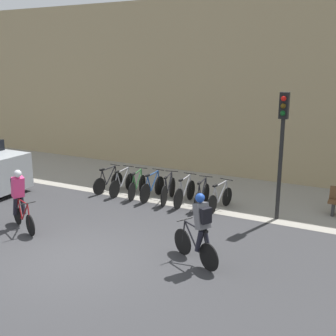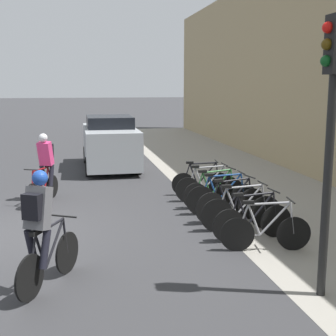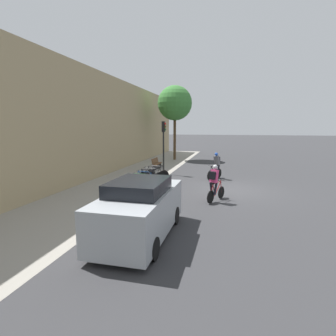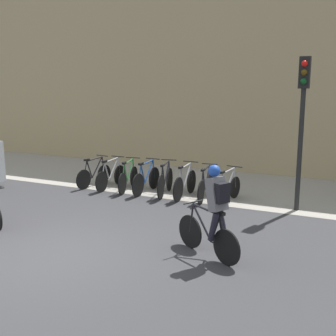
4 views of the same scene
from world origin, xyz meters
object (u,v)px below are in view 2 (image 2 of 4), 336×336
parked_bike_4 (231,203)px  parked_bike_6 (253,220)px  parked_bike_0 (201,181)px  parked_car (110,143)px  parked_bike_2 (214,191)px  parked_bike_1 (207,186)px  cyclist_grey (42,228)px  parked_bike_3 (222,197)px  traffic_light_pole (331,108)px  cyclist_pink (45,165)px  parked_bike_5 (241,211)px  parked_bike_7 (265,230)px

parked_bike_4 → parked_bike_6: 1.25m
parked_bike_0 → parked_car: (-4.70, -2.06, 0.51)m
parked_bike_0 → parked_bike_2: bearing=-0.0°
parked_bike_1 → parked_bike_4: bearing=0.0°
cyclist_grey → parked_bike_3: bearing=132.0°
parked_bike_1 → traffic_light_pole: traffic_light_pole is taller
cyclist_pink → parked_bike_1: bearing=78.7°
cyclist_pink → parked_bike_5: bearing=50.8°
parked_bike_0 → parked_bike_6: 3.74m
cyclist_pink → parked_bike_5: cyclist_pink is taller
parked_bike_0 → parked_bike_5: 3.12m
parked_car → cyclist_pink: bearing=-23.8°
parked_bike_1 → parked_bike_6: size_ratio=1.02×
parked_bike_1 → parked_bike_7: bearing=0.0°
parked_bike_0 → parked_bike_1: size_ratio=0.94×
parked_bike_2 → parked_bike_6: (2.49, 0.00, 0.00)m
parked_bike_5 → traffic_light_pole: size_ratio=0.45×
parked_bike_7 → parked_car: size_ratio=0.38×
parked_bike_2 → parked_car: (-5.95, -2.06, 0.51)m
parked_bike_0 → parked_bike_6: parked_bike_6 is taller
parked_bike_5 → parked_bike_6: 0.62m
cyclist_grey → parked_bike_5: bearing=119.7°
parked_bike_5 → parked_bike_3: bearing=-180.0°
parked_bike_2 → parked_car: size_ratio=0.38×
parked_bike_6 → parked_bike_1: bearing=-180.0°
parked_bike_5 → traffic_light_pole: 3.81m
parked_bike_3 → parked_bike_2: bearing=-180.0°
cyclist_grey → parked_bike_6: (-1.54, 3.79, -0.55)m
parked_bike_2 → parked_bike_3: 0.62m
parked_bike_2 → parked_bike_3: size_ratio=0.96×
parked_bike_0 → parked_bike_2: (1.25, -0.00, 0.01)m
cyclist_grey → parked_bike_0: cyclist_grey is taller
parked_bike_0 → cyclist_grey: bearing=-35.7°
cyclist_grey → parked_bike_6: size_ratio=1.07×
cyclist_pink → traffic_light_pole: (6.39, 4.11, 1.70)m
parked_bike_3 → parked_bike_7: 2.49m
parked_bike_7 → parked_car: 9.31m
parked_bike_0 → parked_bike_6: size_ratio=0.95×
parked_bike_2 → cyclist_pink: bearing=-109.5°
cyclist_grey → parked_bike_7: cyclist_grey is taller
parked_car → parked_bike_4: bearing=16.0°
cyclist_grey → parked_car: bearing=170.2°
parked_bike_1 → cyclist_pink: bearing=-101.3°
parked_bike_0 → parked_bike_7: (4.36, -0.00, 0.00)m
parked_bike_2 → traffic_light_pole: traffic_light_pole is taller
parked_bike_4 → parked_bike_2: bearing=-180.0°
parked_bike_4 → parked_bike_5: bearing=-0.0°
cyclist_pink → traffic_light_pole: 7.79m
cyclist_grey → parked_bike_7: (-0.91, 3.79, -0.56)m
parked_bike_3 → parked_bike_4: bearing=0.1°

